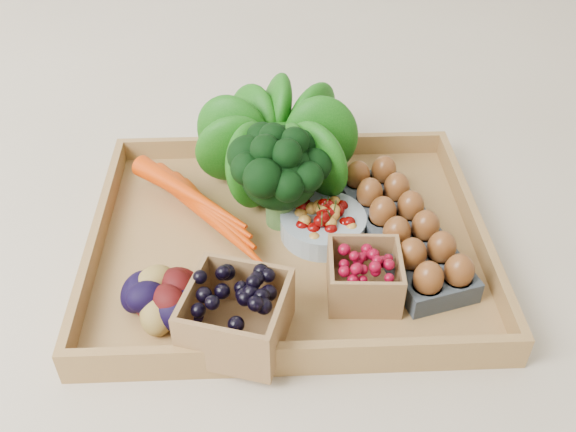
{
  "coord_description": "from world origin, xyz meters",
  "views": [
    {
      "loc": [
        -0.03,
        -0.69,
        0.63
      ],
      "look_at": [
        0.0,
        0.0,
        0.06
      ],
      "focal_mm": 40.0,
      "sensor_mm": 36.0,
      "label": 1
    }
  ],
  "objects_px": {
    "broccoli": "(280,191)",
    "tray": "(288,244)",
    "egg_carton": "(402,234)",
    "cherry_bowl": "(323,225)"
  },
  "relations": [
    {
      "from": "tray",
      "to": "broccoli",
      "type": "height_order",
      "value": "broccoli"
    },
    {
      "from": "tray",
      "to": "broccoli",
      "type": "relative_size",
      "value": 3.81
    },
    {
      "from": "tray",
      "to": "cherry_bowl",
      "type": "bearing_deg",
      "value": 13.62
    },
    {
      "from": "egg_carton",
      "to": "tray",
      "type": "bearing_deg",
      "value": 160.11
    },
    {
      "from": "tray",
      "to": "cherry_bowl",
      "type": "xyz_separation_m",
      "value": [
        0.05,
        0.01,
        0.02
      ]
    },
    {
      "from": "broccoli",
      "to": "tray",
      "type": "bearing_deg",
      "value": -77.52
    },
    {
      "from": "cherry_bowl",
      "to": "egg_carton",
      "type": "relative_size",
      "value": 0.45
    },
    {
      "from": "tray",
      "to": "cherry_bowl",
      "type": "relative_size",
      "value": 4.45
    },
    {
      "from": "tray",
      "to": "egg_carton",
      "type": "xyz_separation_m",
      "value": [
        0.16,
        -0.01,
        0.02
      ]
    },
    {
      "from": "broccoli",
      "to": "egg_carton",
      "type": "bearing_deg",
      "value": -17.64
    }
  ]
}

